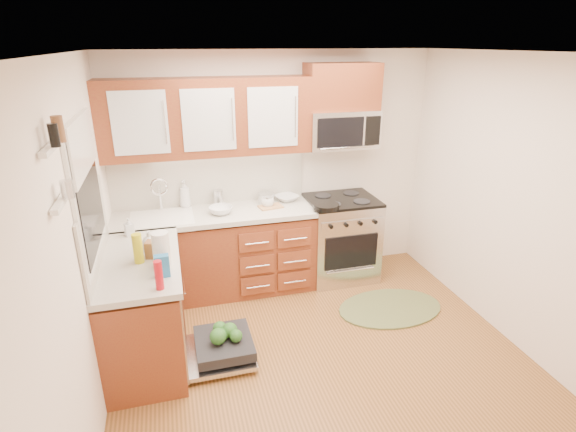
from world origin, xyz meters
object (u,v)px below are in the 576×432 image
object	(u,v)px
microwave	(341,129)
rug	(390,308)
paper_towel_roll	(161,250)
skillet	(326,206)
cup	(268,202)
range	(340,238)
dishwasher	(219,348)
bowl_a	(287,198)
sink	(163,229)
cutting_board	(271,207)
upper_cabinets	(207,117)
stock_pot	(266,198)
bowl_b	(221,210)

from	to	relation	value
microwave	rug	distance (m)	1.95
paper_towel_roll	rug	bearing A→B (deg)	6.88
skillet	cup	size ratio (longest dim) A/B	2.02
range	dishwasher	xyz separation A→B (m)	(-1.54, -1.13, -0.38)
dishwasher	bowl_a	world-z (taller)	bowl_a
sink	bowl_a	size ratio (longest dim) A/B	2.55
cutting_board	sink	bearing A→B (deg)	-179.45
rug	paper_towel_roll	distance (m)	2.43
upper_cabinets	microwave	xyz separation A→B (m)	(1.41, -0.02, -0.18)
cup	skillet	bearing A→B (deg)	-26.12
upper_cabinets	range	distance (m)	1.99
sink	rug	xyz separation A→B (m)	(2.18, -0.81, -0.79)
cutting_board	dishwasher	bearing A→B (deg)	-122.81
range	rug	world-z (taller)	range
skillet	stock_pot	size ratio (longest dim) A/B	1.51
cutting_board	bowl_a	xyz separation A→B (m)	(0.22, 0.17, 0.02)
cutting_board	cup	bearing A→B (deg)	139.31
range	bowl_b	world-z (taller)	bowl_b
range	dishwasher	distance (m)	1.95
range	microwave	bearing A→B (deg)	90.00
upper_cabinets	microwave	bearing A→B (deg)	-1.02
stock_pot	microwave	bearing A→B (deg)	-3.48
cup	sink	bearing A→B (deg)	-178.28
dishwasher	bowl_a	distance (m)	1.83
paper_towel_roll	cup	size ratio (longest dim) A/B	2.16
range	rug	bearing A→B (deg)	-73.27
sink	cutting_board	distance (m)	1.13
stock_pot	skillet	bearing A→B (deg)	-37.80
skillet	cutting_board	bearing A→B (deg)	154.72
sink	cup	bearing A→B (deg)	1.72
microwave	skillet	distance (m)	0.86
dishwasher	cup	world-z (taller)	cup
microwave	sink	bearing A→B (deg)	-176.15
sink	dishwasher	distance (m)	1.38
range	skillet	xyz separation A→B (m)	(-0.28, -0.25, 0.50)
dishwasher	rug	world-z (taller)	dishwasher
rug	bowl_b	size ratio (longest dim) A/B	4.51
rug	sink	bearing A→B (deg)	159.57
upper_cabinets	skillet	world-z (taller)	upper_cabinets
sink	skillet	bearing A→B (deg)	-8.28
skillet	bowl_a	distance (m)	0.52
upper_cabinets	cup	xyz separation A→B (m)	(0.57, -0.12, -0.90)
stock_pot	dishwasher	bearing A→B (deg)	-118.93
microwave	paper_towel_roll	world-z (taller)	microwave
sink	paper_towel_roll	world-z (taller)	paper_towel_roll
sink	stock_pot	world-z (taller)	stock_pot
dishwasher	microwave	bearing A→B (deg)	39.07
cutting_board	paper_towel_roll	bearing A→B (deg)	-135.91
rug	paper_towel_roll	world-z (taller)	paper_towel_roll
cutting_board	upper_cabinets	bearing A→B (deg)	166.35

